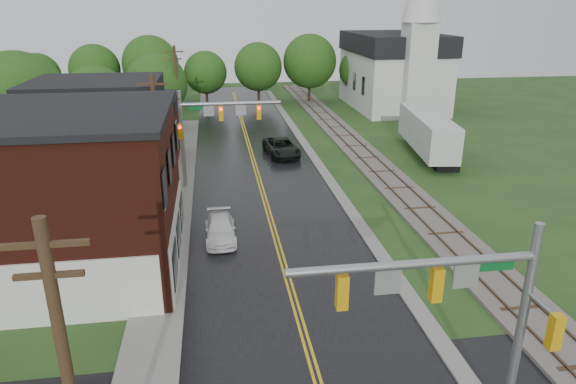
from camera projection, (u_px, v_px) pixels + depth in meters
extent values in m
cube|color=black|center=(256.00, 172.00, 42.01)|extent=(10.00, 90.00, 0.02)
cube|color=gray|center=(310.00, 152.00, 47.39)|extent=(0.80, 70.00, 0.12)
cube|color=gray|center=(176.00, 197.00, 36.52)|extent=(2.40, 50.00, 0.12)
cube|color=#4B1910|center=(27.00, 199.00, 24.99)|extent=(14.00, 10.00, 8.00)
cube|color=silver|center=(178.00, 236.00, 26.82)|extent=(0.10, 9.50, 3.00)
cube|color=black|center=(11.00, 115.00, 23.55)|extent=(14.30, 10.30, 0.30)
cube|color=tan|center=(103.00, 152.00, 35.68)|extent=(8.00, 7.00, 6.40)
cube|color=#3F0F0C|center=(136.00, 135.00, 44.52)|extent=(7.00, 6.00, 4.40)
cube|color=silver|center=(392.00, 80.00, 66.74)|extent=(10.00, 16.00, 7.00)
cube|color=black|center=(395.00, 43.00, 65.11)|extent=(10.40, 16.40, 2.40)
cube|color=silver|center=(417.00, 73.00, 58.62)|extent=(3.20, 3.20, 11.00)
cube|color=#59544C|center=(358.00, 149.00, 47.98)|extent=(3.20, 80.00, 0.20)
cube|color=#4C3828|center=(351.00, 148.00, 47.84)|extent=(0.10, 80.00, 0.12)
cube|color=#4C3828|center=(366.00, 148.00, 48.03)|extent=(0.10, 80.00, 0.12)
cylinder|color=gray|center=(520.00, 332.00, 15.54)|extent=(0.28, 0.28, 7.20)
cylinder|color=gray|center=(414.00, 264.00, 14.15)|extent=(7.20, 0.26, 0.26)
cube|color=orange|center=(436.00, 284.00, 14.49)|extent=(0.32, 0.30, 1.05)
cube|color=orange|center=(342.00, 292.00, 14.12)|extent=(0.32, 0.30, 1.05)
cube|color=gray|center=(466.00, 276.00, 14.54)|extent=(0.75, 0.06, 0.75)
cube|color=gray|center=(388.00, 282.00, 14.22)|extent=(0.75, 0.06, 0.75)
cube|color=#0C5926|center=(491.00, 266.00, 14.55)|extent=(1.40, 0.04, 0.30)
cylinder|color=gray|center=(182.00, 140.00, 37.21)|extent=(0.28, 0.28, 7.20)
cylinder|color=gray|center=(231.00, 103.00, 36.80)|extent=(7.20, 0.26, 0.26)
cube|color=orange|center=(221.00, 113.00, 36.95)|extent=(0.32, 0.30, 1.05)
cube|color=orange|center=(259.00, 112.00, 37.32)|extent=(0.32, 0.30, 1.05)
cube|color=gray|center=(209.00, 111.00, 36.76)|extent=(0.75, 0.06, 0.75)
cube|color=gray|center=(241.00, 110.00, 37.08)|extent=(0.75, 0.06, 0.75)
cube|color=#0C5926|center=(198.00, 108.00, 36.57)|extent=(1.40, 0.04, 0.30)
sphere|color=#FF0C0C|center=(221.00, 109.00, 36.67)|extent=(0.20, 0.20, 0.20)
cube|color=#382616|center=(44.00, 245.00, 10.33)|extent=(1.80, 0.12, 0.12)
cube|color=#382616|center=(49.00, 275.00, 10.57)|extent=(1.40, 0.12, 0.12)
cylinder|color=#382616|center=(158.00, 147.00, 32.09)|extent=(0.28, 0.28, 9.00)
cube|color=#382616|center=(152.00, 84.00, 30.74)|extent=(1.80, 0.12, 0.12)
cube|color=#382616|center=(153.00, 96.00, 30.99)|extent=(1.40, 0.12, 0.12)
cylinder|color=#382616|center=(177.00, 91.00, 52.51)|extent=(0.28, 0.28, 9.00)
cube|color=#382616|center=(174.00, 52.00, 51.16)|extent=(1.80, 0.12, 0.12)
cube|color=#382616|center=(175.00, 59.00, 51.40)|extent=(1.40, 0.12, 0.12)
cylinder|color=black|center=(28.00, 154.00, 40.81)|extent=(0.36, 0.36, 3.42)
sphere|color=#234915|center=(19.00, 101.00, 39.36)|extent=(7.60, 7.60, 7.60)
sphere|color=#234915|center=(27.00, 111.00, 39.30)|extent=(5.32, 5.32, 5.32)
cylinder|color=black|center=(101.00, 133.00, 48.90)|extent=(0.36, 0.36, 2.70)
sphere|color=#234915|center=(96.00, 98.00, 47.76)|extent=(6.00, 6.00, 6.00)
sphere|color=#234915|center=(103.00, 104.00, 47.65)|extent=(4.20, 4.20, 4.20)
cylinder|color=black|center=(160.00, 117.00, 55.13)|extent=(0.36, 0.36, 2.88)
sphere|color=#234915|center=(157.00, 84.00, 53.91)|extent=(6.40, 6.40, 6.40)
sphere|color=#234915|center=(163.00, 90.00, 53.81)|extent=(4.48, 4.48, 4.48)
imported|color=black|center=(281.00, 147.00, 46.14)|extent=(3.18, 5.79, 1.54)
imported|color=white|center=(220.00, 229.00, 29.78)|extent=(1.77, 4.25, 1.23)
cube|color=black|center=(446.00, 166.00, 42.16)|extent=(2.06, 1.46, 0.80)
cylinder|color=gray|center=(413.00, 143.00, 48.99)|extent=(0.16, 0.16, 0.80)
cube|color=silver|center=(427.00, 131.00, 45.61)|extent=(4.18, 12.02, 2.94)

